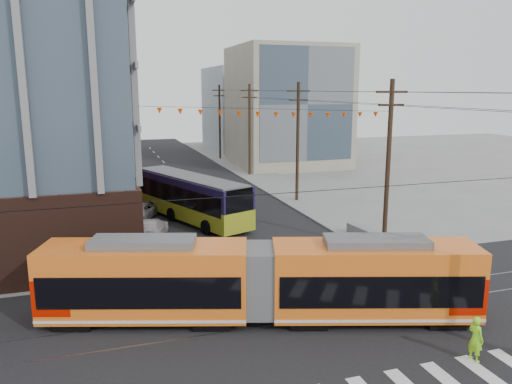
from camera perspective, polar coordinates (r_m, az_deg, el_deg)
ground at (r=21.50m, az=10.49°, el=-17.37°), size 160.00×160.00×0.00m
bg_bldg_nw_near at (r=68.87m, az=-24.73°, el=9.50°), size 18.00×16.00×18.00m
bg_bldg_ne_near at (r=69.22m, az=3.54°, el=9.70°), size 14.00×14.00×16.00m
bg_bldg_nw_far at (r=88.55m, az=-21.37°, el=10.66°), size 16.00×18.00×20.00m
bg_bldg_ne_far at (r=88.77m, az=-0.01°, el=9.51°), size 16.00×16.00×14.00m
utility_pole_far at (r=74.72m, az=-4.17°, el=7.92°), size 0.30×0.30×11.00m
streetcar at (r=22.83m, az=0.44°, el=-10.15°), size 19.43×8.45×3.76m
city_bus at (r=40.39m, az=-7.58°, el=-0.59°), size 7.52×13.21×3.71m
parked_car_silver at (r=29.70m, az=-9.64°, el=-7.30°), size 2.84×5.08×1.58m
parked_car_white at (r=36.02m, az=-11.96°, el=-4.12°), size 3.27×5.31×1.44m
parked_car_grey at (r=41.95m, az=-12.90°, el=-2.00°), size 3.99×5.25×1.32m
pedestrian at (r=21.80m, az=23.81°, el=-15.10°), size 0.53×0.72×1.82m
jersey_barrier at (r=35.35m, az=12.72°, el=-4.93°), size 1.43×4.46×0.88m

